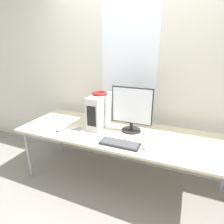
% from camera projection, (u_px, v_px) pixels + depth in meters
% --- Properties ---
extents(ground_plane, '(14.00, 14.00, 0.00)m').
position_uv_depth(ground_plane, '(108.00, 207.00, 2.06)').
color(ground_plane, gray).
extents(wall_back, '(8.00, 0.07, 2.70)m').
position_uv_depth(wall_back, '(137.00, 72.00, 2.45)').
color(wall_back, beige).
rests_on(wall_back, ground_plane).
extents(desk, '(2.51, 0.83, 0.72)m').
position_uv_depth(desk, '(122.00, 136.00, 2.20)').
color(desk, beige).
rests_on(desk, ground_plane).
extents(pc_tower, '(0.16, 0.47, 0.40)m').
position_uv_depth(pc_tower, '(100.00, 110.00, 2.34)').
color(pc_tower, silver).
rests_on(pc_tower, desk).
extents(headphones, '(0.18, 0.18, 0.04)m').
position_uv_depth(headphones, '(100.00, 93.00, 2.26)').
color(headphones, maroon).
rests_on(headphones, pc_tower).
extents(monitor_main, '(0.48, 0.23, 0.53)m').
position_uv_depth(monitor_main, '(132.00, 109.00, 2.15)').
color(monitor_main, black).
rests_on(monitor_main, desk).
extents(keyboard, '(0.41, 0.16, 0.02)m').
position_uv_depth(keyboard, '(120.00, 144.00, 1.93)').
color(keyboard, '#28282D').
rests_on(keyboard, desk).
extents(mouse, '(0.05, 0.08, 0.03)m').
position_uv_depth(mouse, '(145.00, 148.00, 1.85)').
color(mouse, '#B2B2B7').
rests_on(mouse, desk).
extents(cell_phone, '(0.12, 0.15, 0.01)m').
position_uv_depth(cell_phone, '(77.00, 129.00, 2.27)').
color(cell_phone, '#99999E').
rests_on(cell_phone, desk).
extents(paper_sheet_left, '(0.23, 0.31, 0.00)m').
position_uv_depth(paper_sheet_left, '(52.00, 130.00, 2.26)').
color(paper_sheet_left, white).
rests_on(paper_sheet_left, desk).
extents(paper_sheet_front, '(0.33, 0.36, 0.00)m').
position_uv_depth(paper_sheet_front, '(70.00, 131.00, 2.23)').
color(paper_sheet_front, white).
rests_on(paper_sheet_front, desk).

